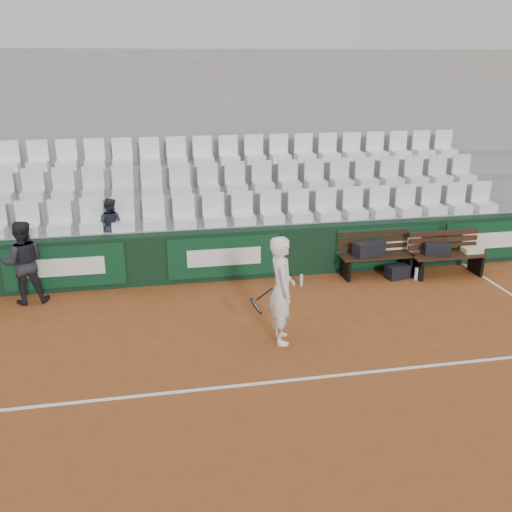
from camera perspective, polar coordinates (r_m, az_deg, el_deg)
The scene contains 21 objects.
ground at distance 8.02m, azimuth 2.11°, elevation -12.47°, with size 80.00×80.00×0.00m, color brown.
court_baseline at distance 8.02m, azimuth 2.11°, elevation -12.44°, with size 18.00×0.06×0.01m, color white.
back_barrier at distance 11.38m, azimuth -1.99°, elevation 0.19°, with size 18.00×0.34×1.00m.
grandstand_tier_front at distance 11.97m, azimuth -2.78°, elevation 1.14°, with size 18.00×0.95×1.00m, color gray.
grandstand_tier_mid at distance 12.80m, azimuth -3.41°, elevation 3.40°, with size 18.00×0.95×1.45m, color gray.
grandstand_tier_back at distance 13.66m, azimuth -3.96°, elevation 5.37°, with size 18.00×0.95×1.90m, color gray.
grandstand_rear_wall at distance 14.03m, azimuth -4.40°, elevation 10.93°, with size 18.00×0.30×4.40m, color gray.
seat_row_front at distance 11.57m, azimuth -2.72°, elevation 4.71°, with size 11.90×0.44×0.63m, color white.
seat_row_mid at distance 12.39m, azimuth -3.39°, elevation 7.81°, with size 11.90×0.44×0.63m, color silver.
seat_row_back at distance 13.24m, azimuth -3.99°, elevation 10.51°, with size 11.90×0.44×0.63m, color white.
bench_left at distance 11.82m, azimuth 11.90°, elevation -0.92°, with size 1.50×0.56×0.45m, color black.
bench_right at distance 12.22m, azimuth 18.53°, elevation -0.84°, with size 1.50×0.56×0.45m, color #361B10.
sports_bag_left at distance 11.64m, azimuth 11.23°, elevation 0.71°, with size 0.64×0.27×0.27m, color black.
sports_bag_right at distance 12.03m, azimuth 17.66°, elevation 0.65°, with size 0.49×0.23×0.23m, color black.
towel at distance 12.42m, azimuth 20.80°, elevation 0.57°, with size 0.38×0.27×0.10m, color beige.
sports_bag_ground at distance 11.82m, azimuth 13.95°, elevation -1.54°, with size 0.45×0.27×0.27m, color black.
water_bottle_near at distance 11.13m, azimuth 4.56°, elevation -2.43°, with size 0.06×0.06×0.23m, color silver.
water_bottle_far at distance 11.83m, azimuth 15.73°, elevation -1.73°, with size 0.07×0.07×0.25m, color silver.
tennis_player at distance 8.72m, azimuth 2.56°, elevation -3.42°, with size 0.72×0.65×1.71m.
ball_kid at distance 10.95m, azimuth -22.24°, elevation -0.60°, with size 0.74×0.58×1.53m, color black.
spectator_c at distance 11.49m, azimuth -14.55°, elevation 5.17°, with size 0.53×0.41×1.08m, color #1E242D.
Camera 1 is at (-1.57, -6.64, 4.21)m, focal length 40.00 mm.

